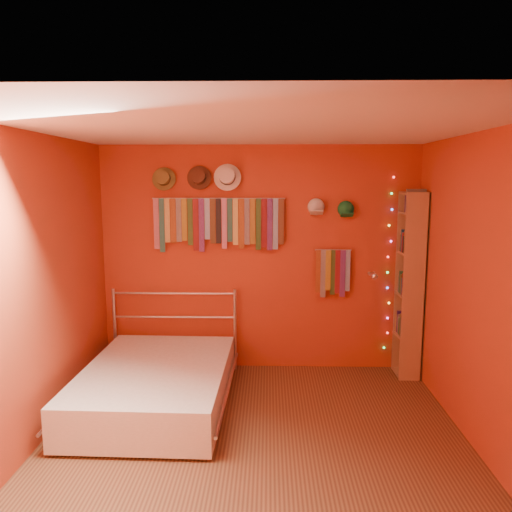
# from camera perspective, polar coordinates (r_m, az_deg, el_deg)

# --- Properties ---
(ground) EXTENTS (3.50, 3.50, 0.00)m
(ground) POSITION_cam_1_polar(r_m,az_deg,el_deg) (4.30, -0.11, -20.88)
(ground) COLOR #522E1C
(ground) RESTS_ON ground
(back_wall) EXTENTS (3.50, 0.02, 2.50)m
(back_wall) POSITION_cam_1_polar(r_m,az_deg,el_deg) (5.56, 0.38, -0.33)
(back_wall) COLOR #9C3E19
(back_wall) RESTS_ON ground
(right_wall) EXTENTS (0.02, 3.50, 2.50)m
(right_wall) POSITION_cam_1_polar(r_m,az_deg,el_deg) (4.18, 24.71, -4.18)
(right_wall) COLOR #9C3E19
(right_wall) RESTS_ON ground
(left_wall) EXTENTS (0.02, 3.50, 2.50)m
(left_wall) POSITION_cam_1_polar(r_m,az_deg,el_deg) (4.26, -24.40, -3.91)
(left_wall) COLOR #9C3E19
(left_wall) RESTS_ON ground
(ceiling) EXTENTS (3.50, 3.50, 0.02)m
(ceiling) POSITION_cam_1_polar(r_m,az_deg,el_deg) (3.76, -0.12, 14.45)
(ceiling) COLOR white
(ceiling) RESTS_ON back_wall
(tie_rack) EXTENTS (1.45, 0.03, 0.60)m
(tie_rack) POSITION_cam_1_polar(r_m,az_deg,el_deg) (5.47, -4.27, 3.97)
(tie_rack) COLOR silver
(tie_rack) RESTS_ON back_wall
(small_tie_rack) EXTENTS (0.40, 0.03, 0.54)m
(small_tie_rack) POSITION_cam_1_polar(r_m,az_deg,el_deg) (5.56, 8.78, -1.71)
(small_tie_rack) COLOR silver
(small_tie_rack) RESTS_ON back_wall
(fedora_olive) EXTENTS (0.25, 0.14, 0.25)m
(fedora_olive) POSITION_cam_1_polar(r_m,az_deg,el_deg) (5.51, -10.56, 8.73)
(fedora_olive) COLOR brown
(fedora_olive) RESTS_ON back_wall
(fedora_brown) EXTENTS (0.26, 0.14, 0.26)m
(fedora_brown) POSITION_cam_1_polar(r_m,az_deg,el_deg) (5.45, -6.56, 8.95)
(fedora_brown) COLOR #4F2B1C
(fedora_brown) RESTS_ON back_wall
(fedora_white) EXTENTS (0.29, 0.16, 0.29)m
(fedora_white) POSITION_cam_1_polar(r_m,az_deg,el_deg) (5.41, -3.33, 9.06)
(fedora_white) COLOR white
(fedora_white) RESTS_ON back_wall
(cap_white) EXTENTS (0.18, 0.23, 0.18)m
(cap_white) POSITION_cam_1_polar(r_m,az_deg,el_deg) (5.47, 6.87, 5.59)
(cap_white) COLOR silver
(cap_white) RESTS_ON back_wall
(cap_green) EXTENTS (0.18, 0.22, 0.18)m
(cap_green) POSITION_cam_1_polar(r_m,az_deg,el_deg) (5.51, 10.22, 5.28)
(cap_green) COLOR #186E35
(cap_green) RESTS_ON back_wall
(fairy_lights) EXTENTS (0.06, 0.02, 1.93)m
(fairy_lights) POSITION_cam_1_polar(r_m,az_deg,el_deg) (5.68, 14.95, -0.97)
(fairy_lights) COLOR #FF3333
(fairy_lights) RESTS_ON back_wall
(reading_lamp) EXTENTS (0.07, 0.31, 0.09)m
(reading_lamp) POSITION_cam_1_polar(r_m,az_deg,el_deg) (5.46, 13.30, -2.20)
(reading_lamp) COLOR silver
(reading_lamp) RESTS_ON back_wall
(bookshelf) EXTENTS (0.25, 0.34, 2.00)m
(bookshelf) POSITION_cam_1_polar(r_m,az_deg,el_deg) (5.60, 17.56, -3.08)
(bookshelf) COLOR #A8784C
(bookshelf) RESTS_ON ground
(bed) EXTENTS (1.43, 1.93, 0.92)m
(bed) POSITION_cam_1_polar(r_m,az_deg,el_deg) (4.93, -11.34, -14.23)
(bed) COLOR silver
(bed) RESTS_ON ground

